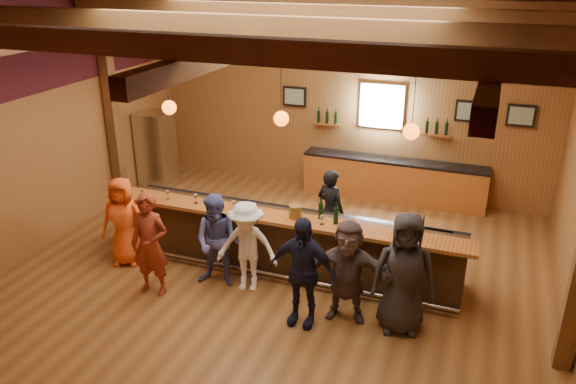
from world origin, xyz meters
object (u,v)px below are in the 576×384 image
Objects in this scene: customer_orange at (124,221)px; ice_bucket at (295,212)px; stainless_fridge at (157,150)px; bartender at (330,211)px; customer_dark at (404,273)px; customer_white at (247,247)px; customer_redvest at (150,245)px; customer_denim at (218,241)px; back_bar_cabinet at (393,180)px; customer_brown at (347,271)px; customer_navy at (302,272)px; bar_counter at (286,240)px; bottle_a at (321,211)px.

customer_orange is 3.03m from ice_bucket.
stainless_fridge is 4.92m from bartender.
stainless_fridge is 0.98× the size of customer_dark.
bartender is at bearing 53.80° from customer_white.
bartender reaches higher than customer_white.
customer_redvest is at bearing 173.25° from customer_dark.
back_bar_cabinet is at bearing 60.43° from customer_denim.
customer_denim is 1.00× the size of customer_brown.
customer_redvest is at bearing -177.23° from customer_navy.
bar_counter is at bearing -30.76° from stainless_fridge.
ice_bucket is at bearing -32.00° from stainless_fridge.
stainless_fridge is at bearing 149.24° from bar_counter.
customer_orange is at bearing -169.64° from ice_bucket.
customer_white is 0.84× the size of customer_dark.
stainless_fridge is 4.95× the size of bottle_a.
customer_orange is 1.18m from customer_redvest.
bar_counter is at bearing 79.54° from bartender.
bartender is at bearing 77.26° from ice_bucket.
customer_dark is at bearing 0.77° from customer_redvest.
back_bar_cabinet is (1.18, 3.57, -0.05)m from bar_counter.
customer_redvest is 0.94× the size of customer_dark.
bottle_a reaches higher than bar_counter.
bar_counter is 4.11× the size of customer_white.
customer_dark is at bearing -77.95° from back_bar_cabinet.
bottle_a is at bearing 118.52° from bartender.
customer_white is at bearing 162.54° from customer_dark.
bottle_a is at bearing 120.54° from customer_brown.
customer_redvest is (2.41, -3.95, -0.04)m from stainless_fridge.
customer_denim is at bearing -153.47° from bottle_a.
customer_dark is at bearing 151.48° from bartender.
customer_white is at bearing -135.57° from ice_bucket.
customer_navy is at bearing -23.40° from customer_denim.
stainless_fridge is at bearing 2.57° from bartender.
customer_orange is 3.64m from bartender.
stainless_fridge reaches higher than customer_redvest.
customer_denim is 0.50m from customer_white.
customer_brown reaches higher than bottle_a.
stainless_fridge is 5.05m from customer_white.
ice_bucket is at bearing 115.36° from customer_navy.
customer_brown is at bearing 167.44° from customer_dark.
customer_navy reaches higher than bartender.
bar_counter is 3.69× the size of customer_navy.
customer_orange is 4.38× the size of bottle_a.
customer_brown is at bearing -38.63° from bar_counter.
back_bar_cabinet is 5.04m from customer_navy.
stainless_fridge is at bearing 148.00° from ice_bucket.
customer_white is at bearing -17.18° from customer_orange.
customer_navy is (3.47, -0.60, 0.06)m from customer_orange.
customer_redvest reaches higher than customer_orange.
ice_bucket is (4.39, -2.74, 0.32)m from stainless_fridge.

